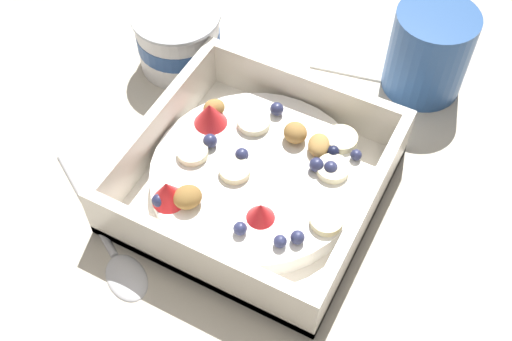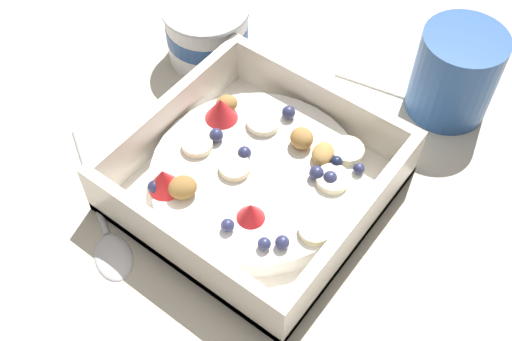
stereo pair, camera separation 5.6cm
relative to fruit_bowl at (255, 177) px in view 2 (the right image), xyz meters
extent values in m
plane|color=beige|center=(-0.01, -0.01, -0.02)|extent=(2.40, 2.40, 0.00)
cube|color=white|center=(0.00, 0.00, -0.01)|extent=(0.21, 0.21, 0.01)
cube|color=white|center=(0.00, -0.10, 0.01)|extent=(0.21, 0.01, 0.06)
cube|color=white|center=(0.00, 0.10, 0.01)|extent=(0.21, 0.01, 0.06)
cube|color=white|center=(-0.10, 0.00, 0.01)|extent=(0.01, 0.19, 0.06)
cube|color=white|center=(0.10, 0.00, 0.01)|extent=(0.01, 0.19, 0.06)
cylinder|color=white|center=(0.00, 0.00, 0.00)|extent=(0.19, 0.19, 0.02)
cylinder|color=beige|center=(-0.02, -0.08, 0.01)|extent=(0.04, 0.04, 0.01)
cylinder|color=#F7EFC6|center=(0.05, 0.03, 0.01)|extent=(0.04, 0.04, 0.01)
cylinder|color=#F7EFC6|center=(0.03, -0.06, 0.01)|extent=(0.04, 0.04, 0.01)
cylinder|color=#F7EFC6|center=(-0.01, 0.06, 0.01)|extent=(0.04, 0.04, 0.01)
cylinder|color=#F4EAB7|center=(-0.01, 0.01, 0.01)|extent=(0.04, 0.04, 0.01)
cylinder|color=#F4EAB7|center=(0.06, -0.05, 0.01)|extent=(0.04, 0.04, 0.01)
cone|color=red|center=(-0.04, -0.03, 0.02)|extent=(0.03, 0.03, 0.02)
cone|color=red|center=(-0.06, 0.05, 0.02)|extent=(0.03, 0.03, 0.02)
cone|color=red|center=(0.03, 0.06, 0.02)|extent=(0.04, 0.04, 0.02)
sphere|color=navy|center=(0.03, -0.05, 0.02)|extent=(0.01, 0.01, 0.01)
sphere|color=navy|center=(0.07, 0.01, 0.02)|extent=(0.01, 0.01, 0.01)
sphere|color=navy|center=(-0.06, -0.05, 0.02)|extent=(0.01, 0.01, 0.01)
sphere|color=navy|center=(-0.05, -0.06, 0.02)|extent=(0.01, 0.01, 0.01)
sphere|color=#23284C|center=(-0.07, 0.05, 0.02)|extent=(0.01, 0.01, 0.01)
sphere|color=navy|center=(-0.06, -0.02, 0.02)|extent=(0.01, 0.01, 0.01)
sphere|color=navy|center=(0.03, -0.06, 0.02)|extent=(0.01, 0.01, 0.01)
sphere|color=navy|center=(0.01, 0.05, 0.02)|extent=(0.01, 0.01, 0.01)
sphere|color=navy|center=(0.05, -0.07, 0.02)|extent=(0.01, 0.01, 0.01)
sphere|color=#191E3D|center=(0.05, -0.05, 0.02)|extent=(0.01, 0.01, 0.01)
sphere|color=navy|center=(0.01, 0.02, 0.02)|extent=(0.01, 0.01, 0.01)
ellipsoid|color=#AD7F42|center=(0.05, -0.02, 0.02)|extent=(0.03, 0.03, 0.02)
ellipsoid|color=tan|center=(0.05, -0.04, 0.02)|extent=(0.03, 0.03, 0.01)
ellipsoid|color=olive|center=(-0.06, 0.03, 0.02)|extent=(0.03, 0.03, 0.02)
ellipsoid|color=#AD7F42|center=(0.04, 0.06, 0.02)|extent=(0.03, 0.03, 0.02)
ellipsoid|color=silver|center=(-0.13, 0.05, -0.02)|extent=(0.05, 0.06, 0.01)
cylinder|color=silver|center=(-0.08, 0.13, -0.02)|extent=(0.07, 0.11, 0.01)
cylinder|color=white|center=(0.11, 0.15, 0.01)|extent=(0.09, 0.09, 0.06)
cylinder|color=#2D5193|center=(0.11, 0.15, 0.01)|extent=(0.09, 0.09, 0.02)
cylinder|color=#B7BCC6|center=(0.11, 0.15, 0.04)|extent=(0.09, 0.09, 0.00)
cylinder|color=#2D5699|center=(0.20, -0.09, 0.03)|extent=(0.08, 0.08, 0.09)
torus|color=#2D5699|center=(0.23, -0.06, 0.03)|extent=(0.04, 0.04, 0.05)
cube|color=white|center=(0.24, -0.03, -0.02)|extent=(0.14, 0.14, 0.01)
camera|label=1|loc=(-0.29, -0.15, 0.46)|focal=44.67mm
camera|label=2|loc=(-0.26, -0.20, 0.46)|focal=44.67mm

